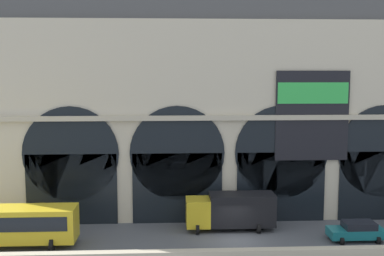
# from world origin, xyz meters

# --- Properties ---
(ground_plane) EXTENTS (200.00, 200.00, 0.00)m
(ground_plane) POSITION_xyz_m (0.00, 0.00, 0.00)
(ground_plane) COLOR #54565B
(station_building) EXTENTS (48.15, 5.38, 22.77)m
(station_building) POSITION_xyz_m (0.03, 7.49, 11.03)
(station_building) COLOR beige
(station_building) RESTS_ON ground
(bus_west) EXTENTS (11.00, 3.25, 3.10)m
(bus_west) POSITION_xyz_m (-18.03, -0.37, 1.78)
(bus_west) COLOR gold
(bus_west) RESTS_ON ground
(box_truck_center) EXTENTS (7.50, 2.91, 3.12)m
(box_truck_center) POSITION_xyz_m (-0.08, 2.82, 1.70)
(box_truck_center) COLOR gold
(box_truck_center) RESTS_ON ground
(car_mideast) EXTENTS (4.40, 2.22, 1.55)m
(car_mideast) POSITION_xyz_m (9.57, -0.32, 0.80)
(car_mideast) COLOR #19727A
(car_mideast) RESTS_ON ground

